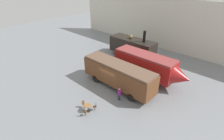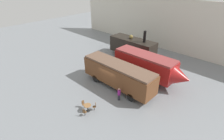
# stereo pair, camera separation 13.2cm
# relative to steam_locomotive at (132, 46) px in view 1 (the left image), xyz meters

# --- Properties ---
(ground_plane) EXTENTS (80.00, 80.00, 0.00)m
(ground_plane) POSITION_rel_steam_locomotive_xyz_m (3.52, -8.81, -1.90)
(ground_plane) COLOR gray
(backdrop_wall) EXTENTS (44.00, 0.15, 9.00)m
(backdrop_wall) POSITION_rel_steam_locomotive_xyz_m (3.52, 7.07, 2.60)
(backdrop_wall) COLOR beige
(backdrop_wall) RESTS_ON ground_plane
(steam_locomotive) EXTENTS (7.83, 2.59, 4.93)m
(steam_locomotive) POSITION_rel_steam_locomotive_xyz_m (0.00, 0.00, 0.00)
(steam_locomotive) COLOR black
(steam_locomotive) RESTS_ON ground_plane
(streamlined_locomotive) EXTENTS (10.08, 2.55, 3.43)m
(streamlined_locomotive) POSITION_rel_steam_locomotive_xyz_m (5.95, -4.31, 0.19)
(streamlined_locomotive) COLOR maroon
(streamlined_locomotive) RESTS_ON ground_plane
(passenger_coach_wooden) EXTENTS (9.62, 2.51, 3.16)m
(passenger_coach_wooden) POSITION_rel_steam_locomotive_xyz_m (4.18, -8.33, -0.04)
(passenger_coach_wooden) COLOR brown
(passenger_coach_wooden) RESTS_ON ground_plane
(cafe_table_near) EXTENTS (0.75, 0.75, 0.77)m
(cafe_table_near) POSITION_rel_steam_locomotive_xyz_m (4.89, -13.77, -1.33)
(cafe_table_near) COLOR black
(cafe_table_near) RESTS_ON ground_plane
(cafe_chair_0) EXTENTS (0.39, 0.40, 0.87)m
(cafe_chair_0) POSITION_rel_steam_locomotive_xyz_m (5.22, -14.44, -1.39)
(cafe_chair_0) COLOR black
(cafe_chair_0) RESTS_ON ground_plane
(cafe_chair_1) EXTENTS (0.40, 0.40, 0.87)m
(cafe_chair_1) POSITION_rel_steam_locomotive_xyz_m (5.31, -13.15, -1.39)
(cafe_chair_1) COLOR black
(cafe_chair_1) RESTS_ON ground_plane
(cafe_chair_2) EXTENTS (0.36, 0.36, 0.87)m
(cafe_chair_2) POSITION_rel_steam_locomotive_xyz_m (4.15, -13.72, -1.39)
(cafe_chair_2) COLOR black
(cafe_chair_2) RESTS_ON ground_plane
(visitor_person) EXTENTS (0.34, 0.34, 1.56)m
(visitor_person) POSITION_rel_steam_locomotive_xyz_m (6.02, -10.23, -1.06)
(visitor_person) COLOR #262633
(visitor_person) RESTS_ON ground_plane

